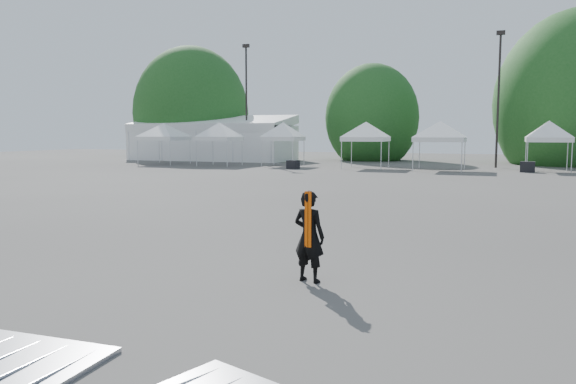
% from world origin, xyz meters
% --- Properties ---
extents(ground, '(120.00, 120.00, 0.00)m').
position_xyz_m(ground, '(0.00, 0.00, 0.00)').
color(ground, '#474442').
rests_on(ground, ground).
extents(marquee, '(15.00, 6.25, 4.23)m').
position_xyz_m(marquee, '(-22.00, 35.00, 1.97)').
color(marquee, white).
rests_on(marquee, ground).
extents(light_pole_west, '(0.60, 0.25, 10.30)m').
position_xyz_m(light_pole_west, '(-18.00, 34.00, 5.77)').
color(light_pole_west, black).
rests_on(light_pole_west, ground).
extents(light_pole_east, '(0.60, 0.25, 9.80)m').
position_xyz_m(light_pole_east, '(3.00, 32.00, 5.52)').
color(light_pole_east, black).
rests_on(light_pole_east, ground).
extents(tree_far_w, '(4.80, 4.80, 7.30)m').
position_xyz_m(tree_far_w, '(-26.00, 38.00, 4.54)').
color(tree_far_w, '#382314').
rests_on(tree_far_w, ground).
extents(tree_mid_w, '(4.16, 4.16, 6.33)m').
position_xyz_m(tree_mid_w, '(-8.00, 40.00, 3.93)').
color(tree_mid_w, '#382314').
rests_on(tree_mid_w, ground).
extents(tent_a, '(4.54, 4.54, 3.88)m').
position_xyz_m(tent_a, '(-22.28, 27.36, 3.06)').
color(tent_a, silver).
rests_on(tent_a, ground).
extents(tent_b, '(3.95, 3.95, 3.88)m').
position_xyz_m(tent_b, '(-17.07, 27.06, 3.06)').
color(tent_b, silver).
rests_on(tent_b, ground).
extents(tent_c, '(3.87, 3.87, 3.88)m').
position_xyz_m(tent_c, '(-12.38, 28.56, 3.06)').
color(tent_c, silver).
rests_on(tent_c, ground).
extents(tent_d, '(4.27, 4.27, 3.88)m').
position_xyz_m(tent_d, '(-5.79, 28.07, 3.06)').
color(tent_d, silver).
rests_on(tent_d, ground).
extents(tent_e, '(4.66, 4.66, 3.88)m').
position_xyz_m(tent_e, '(-0.56, 27.46, 3.06)').
color(tent_e, silver).
rests_on(tent_e, ground).
extents(tent_f, '(3.93, 3.93, 3.88)m').
position_xyz_m(tent_f, '(6.22, 28.88, 3.06)').
color(tent_f, silver).
rests_on(tent_f, ground).
extents(man, '(0.64, 0.49, 1.56)m').
position_xyz_m(man, '(0.40, -2.88, 0.78)').
color(man, black).
rests_on(man, ground).
extents(crate_west, '(0.88, 0.75, 0.60)m').
position_xyz_m(crate_west, '(-10.37, 25.36, 0.30)').
color(crate_west, black).
rests_on(crate_west, ground).
extents(crate_mid, '(0.93, 0.75, 0.69)m').
position_xyz_m(crate_mid, '(4.97, 27.57, 0.34)').
color(crate_mid, black).
rests_on(crate_mid, ground).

